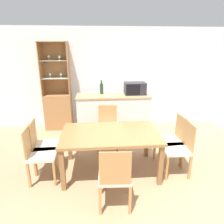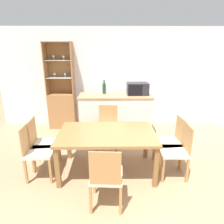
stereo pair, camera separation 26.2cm
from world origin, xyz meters
The scene contains 13 objects.
ground_plane centered at (0.00, 0.00, 0.00)m, with size 18.00×18.00×0.00m, color #A37F5B.
wall_back centered at (0.00, 2.63, 1.27)m, with size 6.80×0.06×2.55m.
kitchen_counter centered at (-0.35, 1.92, 0.49)m, with size 1.72×0.59×0.99m.
display_cabinet centered at (-1.74, 2.42, 0.63)m, with size 0.68×0.38×2.19m.
dining_table centered at (-0.54, 0.36, 0.64)m, with size 1.60×0.98×0.72m.
dining_chair_side_left_near centered at (-1.66, 0.21, 0.46)m, with size 0.43×0.43×0.91m.
dining_chair_side_left_far centered at (-1.66, 0.50, 0.46)m, with size 0.45×0.45×0.91m.
dining_chair_head_near centered at (-0.54, -0.46, 0.46)m, with size 0.44×0.44×0.91m.
dining_chair_side_right_near centered at (0.59, 0.21, 0.46)m, with size 0.43×0.43×0.91m.
dining_chair_head_far centered at (-0.53, 1.18, 0.46)m, with size 0.45×0.45×0.91m.
dining_chair_side_right_far centered at (0.59, 0.51, 0.46)m, with size 0.45×0.45×0.91m.
microwave centered at (0.17, 1.95, 1.13)m, with size 0.49×0.34×0.28m.
wine_bottle centered at (-0.62, 2.06, 1.12)m, with size 0.08×0.08×0.33m.
Camera 2 is at (-0.49, -2.66, 2.07)m, focal length 32.00 mm.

